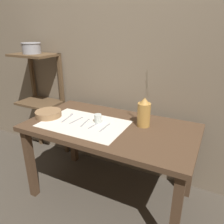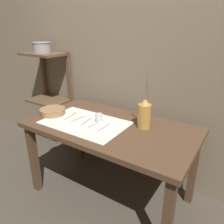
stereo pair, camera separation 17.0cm
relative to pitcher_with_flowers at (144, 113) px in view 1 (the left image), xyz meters
name	(u,v)px [view 1 (the left image)]	position (x,y,z in m)	size (l,w,h in m)	color
ground_plane	(110,194)	(-0.24, -0.12, -0.81)	(12.00, 12.00, 0.00)	#473F35
stone_wall_back	(134,56)	(-0.24, 0.37, 0.39)	(7.00, 0.06, 2.40)	#7A6B56
wooden_table	(110,135)	(-0.24, -0.12, -0.20)	(1.37, 0.74, 0.70)	#4C3523
wooden_shelf_unit	(41,88)	(-1.27, 0.20, 0.00)	(0.46, 0.32, 1.19)	brown
linen_cloth	(84,124)	(-0.45, -0.19, -0.11)	(0.69, 0.45, 0.00)	silver
pitcher_with_flowers	(144,113)	(0.00, 0.00, 0.00)	(0.10, 0.10, 0.46)	#B7843D
wooden_bowl	(48,114)	(-0.81, -0.20, -0.08)	(0.23, 0.23, 0.05)	#8E6B47
glass_tumbler_near	(98,118)	(-0.35, -0.11, -0.07)	(0.06, 0.06, 0.07)	silver
spoon_outer	(70,116)	(-0.64, -0.11, -0.10)	(0.04, 0.18, 0.02)	#939399
fork_inner	(76,120)	(-0.54, -0.17, -0.11)	(0.03, 0.17, 0.00)	#939399
knife_center	(85,123)	(-0.44, -0.17, -0.11)	(0.03, 0.17, 0.00)	#939399
spoon_inner	(99,122)	(-0.34, -0.12, -0.10)	(0.04, 0.18, 0.02)	#939399
fork_outer	(105,128)	(-0.25, -0.18, -0.11)	(0.01, 0.17, 0.00)	#939399
metal_pot_large	(31,48)	(-1.29, 0.16, 0.43)	(0.20, 0.20, 0.11)	#939399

